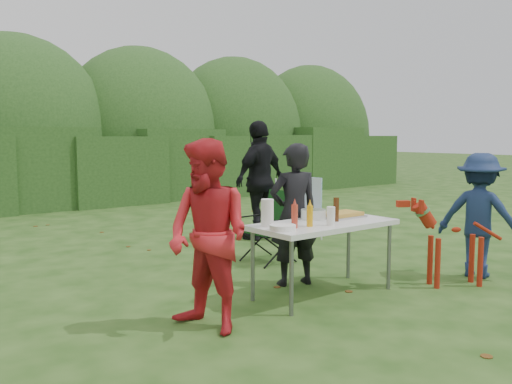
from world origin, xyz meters
TOP-DOWN VIEW (x-y plane):
  - ground at (0.00, 0.00)m, footprint 80.00×80.00m
  - hedge_row at (0.00, 8.00)m, footprint 22.00×1.40m
  - shrub_backdrop at (0.00, 9.60)m, footprint 20.00×2.60m
  - folding_table at (0.34, -0.24)m, footprint 1.50×0.70m
  - person_cook at (0.36, 0.23)m, footprint 0.64×0.51m
  - person_red_jacket at (-1.11, -0.38)m, footprint 0.76×0.89m
  - person_black_puffy at (1.70, 2.48)m, footprint 1.14×0.68m
  - child at (2.25, -0.81)m, footprint 0.79×1.03m
  - dog at (1.70, -0.87)m, footprint 1.03×0.81m
  - camping_chair at (0.80, 1.20)m, footprint 0.59×0.59m
  - lawn_chair at (2.13, 2.07)m, footprint 0.63×0.63m
  - food_tray at (0.72, -0.14)m, footprint 0.45×0.30m
  - focaccia_bread at (0.72, -0.14)m, footprint 0.40×0.26m
  - mustard_bottle at (0.05, -0.34)m, footprint 0.06×0.06m
  - ketchup_bottle at (-0.13, -0.32)m, footprint 0.06×0.06m
  - beer_bottle at (0.47, -0.28)m, footprint 0.06×0.06m
  - paper_towel_roll at (-0.26, -0.09)m, footprint 0.12×0.12m
  - cup_stack at (0.25, -0.42)m, footprint 0.08×0.08m
  - pasta_bowl at (0.40, -0.03)m, footprint 0.26×0.26m
  - plate_stack at (-0.29, -0.34)m, footprint 0.24×0.24m

SIDE VIEW (x-z plane):
  - ground at x=0.00m, z-range 0.00..0.00m
  - camping_chair at x=0.80m, z-range 0.00..0.91m
  - dog at x=1.70m, z-range 0.00..0.92m
  - lawn_chair at x=2.13m, z-range 0.00..0.96m
  - folding_table at x=0.34m, z-range 0.32..1.06m
  - child at x=2.25m, z-range 0.00..1.40m
  - food_tray at x=0.72m, z-range 0.74..0.76m
  - person_cook at x=0.36m, z-range 0.00..1.52m
  - plate_stack at x=-0.29m, z-range 0.74..0.79m
  - focaccia_bread at x=0.72m, z-range 0.76..0.80m
  - person_red_jacket at x=-1.11m, z-range 0.00..1.58m
  - pasta_bowl at x=0.40m, z-range 0.74..0.84m
  - cup_stack at x=0.25m, z-range 0.74..0.92m
  - mustard_bottle at x=0.05m, z-range 0.74..0.94m
  - hedge_row at x=0.00m, z-range 0.00..1.70m
  - ketchup_bottle at x=-0.13m, z-range 0.74..0.96m
  - beer_bottle at x=0.47m, z-range 0.74..0.98m
  - paper_towel_roll at x=-0.26m, z-range 0.74..1.00m
  - person_black_puffy at x=1.70m, z-range 0.00..1.83m
  - shrub_backdrop at x=0.00m, z-range 0.00..3.20m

